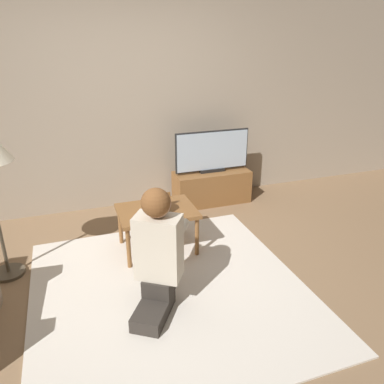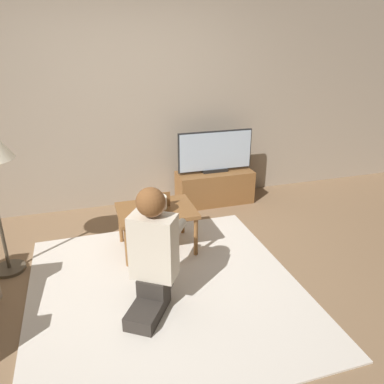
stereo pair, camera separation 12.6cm
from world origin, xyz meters
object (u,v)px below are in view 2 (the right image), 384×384
(tv, at_px, (215,152))
(table_lamp, at_px, (157,203))
(coffee_table, at_px, (156,214))
(person_kneeling, at_px, (153,248))

(tv, relative_size, table_lamp, 5.24)
(coffee_table, height_order, person_kneeling, person_kneeling)
(tv, distance_m, person_kneeling, 2.10)
(coffee_table, bearing_deg, table_lamp, -94.58)
(tv, xyz_separation_m, person_kneeling, (-1.14, -1.75, -0.16))
(person_kneeling, relative_size, table_lamp, 5.47)
(tv, height_order, person_kneeling, person_kneeling)
(person_kneeling, height_order, table_lamp, person_kneeling)
(tv, distance_m, coffee_table, 1.35)
(person_kneeling, bearing_deg, tv, -89.95)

